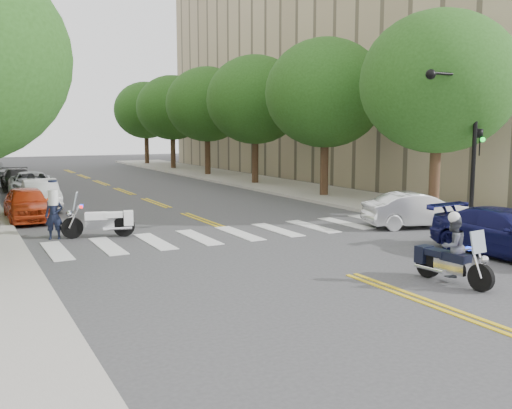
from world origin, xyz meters
TOP-DOWN VIEW (x-y plane):
  - ground at (0.00, 0.00)m, footprint 140.00×140.00m
  - sidewalk_right at (9.50, 22.00)m, footprint 5.00×60.00m
  - building_right at (26.00, 26.00)m, footprint 26.00×44.00m
  - tree_r_0 at (8.80, 6.00)m, footprint 6.40×6.40m
  - tree_r_1 at (8.80, 14.00)m, footprint 6.40×6.40m
  - tree_r_2 at (8.80, 22.00)m, footprint 6.40×6.40m
  - tree_r_3 at (8.80, 30.00)m, footprint 6.40×6.40m
  - tree_r_4 at (8.80, 38.00)m, footprint 6.40×6.40m
  - tree_r_5 at (8.80, 46.00)m, footprint 6.40×6.40m
  - traffic_signal_pole at (7.72, 3.50)m, footprint 2.82×0.42m
  - motorcycle_police at (1.61, -1.74)m, footprint 0.77×2.16m
  - motorcycle_parked at (-4.36, 8.05)m, footprint 2.40×0.98m
  - officer_standing at (-5.94, 8.50)m, footprint 0.68×0.55m
  - convertible at (6.50, 4.50)m, footprint 4.26×2.55m
  - sedan_blue at (5.24, -0.50)m, footprint 2.26×4.89m
  - parked_car_a at (-6.30, 13.00)m, footprint 1.64×4.07m
  - parked_car_b at (-5.35, 16.34)m, footprint 1.58×4.20m
  - parked_car_c at (-5.20, 21.21)m, footprint 2.72×5.19m
  - parked_car_d at (-5.47, 25.97)m, footprint 1.90×4.48m

SIDE VIEW (x-z plane):
  - ground at x=0.00m, z-range 0.00..0.00m
  - sidewalk_right at x=9.50m, z-range 0.00..0.15m
  - motorcycle_parked at x=-4.36m, z-range -0.24..1.33m
  - parked_car_d at x=-5.47m, z-range 0.00..1.29m
  - convertible at x=6.50m, z-range 0.00..1.33m
  - parked_car_b at x=-5.35m, z-range 0.00..1.37m
  - sedan_blue at x=5.24m, z-range 0.00..1.38m
  - parked_car_a at x=-6.30m, z-range 0.00..1.39m
  - parked_car_c at x=-5.20m, z-range 0.00..1.39m
  - motorcycle_police at x=1.61m, z-range -0.10..1.65m
  - officer_standing at x=-5.94m, z-range 0.00..1.61m
  - traffic_signal_pole at x=7.72m, z-range 0.72..6.72m
  - tree_r_0 at x=8.80m, z-range 1.33..9.78m
  - tree_r_1 at x=8.80m, z-range 1.33..9.78m
  - tree_r_2 at x=8.80m, z-range 1.33..9.78m
  - tree_r_3 at x=8.80m, z-range 1.33..9.78m
  - tree_r_4 at x=8.80m, z-range 1.33..9.78m
  - tree_r_5 at x=8.80m, z-range 1.33..9.78m
  - building_right at x=26.00m, z-range 0.00..22.00m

